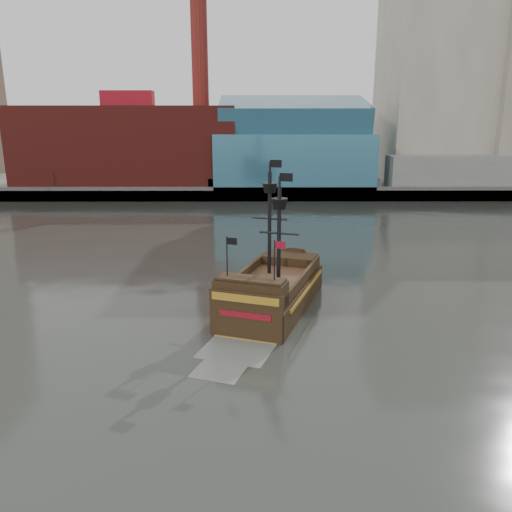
{
  "coord_description": "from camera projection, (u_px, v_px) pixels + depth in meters",
  "views": [
    {
      "loc": [
        2.23,
        -29.21,
        14.11
      ],
      "look_at": [
        2.47,
        8.4,
        4.0
      ],
      "focal_mm": 35.0,
      "sensor_mm": 36.0,
      "label": 1
    }
  ],
  "objects": [
    {
      "name": "promenade_far",
      "position": [
        244.0,
        178.0,
        120.44
      ],
      "size": [
        220.0,
        60.0,
        2.0
      ],
      "primitive_type": "cube",
      "color": "slate",
      "rests_on": "ground"
    },
    {
      "name": "ground",
      "position": [
        218.0,
        350.0,
        31.85
      ],
      "size": [
        400.0,
        400.0,
        0.0
      ],
      "primitive_type": "plane",
      "color": "#252722",
      "rests_on": "ground"
    },
    {
      "name": "seawall",
      "position": [
        241.0,
        194.0,
        91.87
      ],
      "size": [
        220.0,
        1.0,
        2.6
      ],
      "primitive_type": "cube",
      "color": "#4C4C49",
      "rests_on": "ground"
    },
    {
      "name": "pirate_ship",
      "position": [
        272.0,
        295.0,
        38.8
      ],
      "size": [
        9.86,
        16.94,
        12.17
      ],
      "rotation": [
        0.0,
        0.0,
        -0.33
      ],
      "color": "black",
      "rests_on": "ground"
    },
    {
      "name": "skyline",
      "position": [
        266.0,
        72.0,
        107.18
      ],
      "size": [
        149.0,
        45.0,
        62.0
      ],
      "color": "brown",
      "rests_on": "promenade_far"
    }
  ]
}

